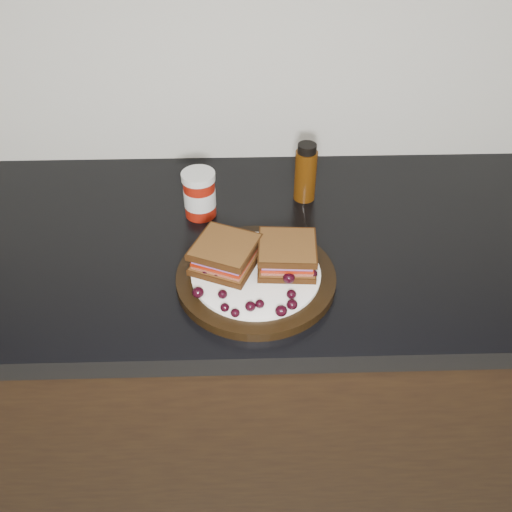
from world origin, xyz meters
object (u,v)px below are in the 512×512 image
Objects in this scene: sandwich_left at (225,255)px; oil_bottle at (306,172)px; plate at (256,278)px; condiment_jar at (200,194)px.

sandwich_left is 0.81× the size of oil_bottle.
sandwich_left reaches higher than plate.
plate is 2.74× the size of sandwich_left.
oil_bottle is at bearing 13.96° from condiment_jar.
plate is 2.22× the size of oil_bottle.
oil_bottle is (0.22, 0.05, 0.01)m from condiment_jar.
condiment_jar is (-0.11, 0.21, 0.04)m from plate.
oil_bottle reaches higher than plate.
oil_bottle is at bearing 79.02° from sandwich_left.
oil_bottle is at bearing 67.18° from plate.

